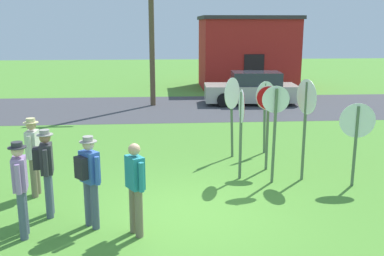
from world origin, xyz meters
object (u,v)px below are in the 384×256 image
(stop_sign_far_back, at_px, (265,104))
(stop_sign_tallest, at_px, (275,119))
(stop_sign_low_front, at_px, (357,130))
(person_with_sunhat, at_px, (46,167))
(stop_sign_nearest, at_px, (232,103))
(utility_pole, at_px, (151,4))
(stop_sign_leaning_left, at_px, (241,118))
(stop_sign_rear_left, at_px, (268,114))
(person_holding_notes, at_px, (89,176))
(stop_sign_center_cluster, at_px, (306,111))
(person_near_signs, at_px, (135,184))
(person_in_dark_shirt, at_px, (20,184))
(parked_car_on_street, at_px, (252,89))
(person_in_blue, at_px, (33,152))

(stop_sign_far_back, bearing_deg, stop_sign_tallest, -98.40)
(stop_sign_low_front, bearing_deg, person_with_sunhat, -170.02)
(stop_sign_nearest, bearing_deg, utility_pole, 105.43)
(stop_sign_nearest, relative_size, stop_sign_leaning_left, 1.03)
(stop_sign_rear_left, distance_m, stop_sign_tallest, 1.02)
(stop_sign_low_front, xyz_separation_m, person_holding_notes, (-5.75, -1.75, -0.32))
(stop_sign_center_cluster, bearing_deg, stop_sign_low_front, -26.41)
(stop_sign_far_back, distance_m, person_near_signs, 6.09)
(stop_sign_far_back, distance_m, person_with_sunhat, 6.62)
(stop_sign_center_cluster, xyz_separation_m, stop_sign_rear_left, (-0.69, 0.81, -0.22))
(stop_sign_rear_left, height_order, stop_sign_nearest, stop_sign_nearest)
(stop_sign_center_cluster, relative_size, person_with_sunhat, 1.40)
(stop_sign_leaning_left, distance_m, stop_sign_tallest, 0.81)
(person_with_sunhat, bearing_deg, stop_sign_low_front, 9.98)
(utility_pole, height_order, person_near_signs, utility_pole)
(stop_sign_center_cluster, relative_size, person_in_dark_shirt, 1.40)
(utility_pole, relative_size, stop_sign_center_cluster, 3.57)
(stop_sign_far_back, distance_m, stop_sign_nearest, 1.07)
(stop_sign_center_cluster, distance_m, stop_sign_far_back, 2.41)
(person_in_dark_shirt, distance_m, person_with_sunhat, 0.90)
(utility_pole, distance_m, stop_sign_far_back, 9.27)
(stop_sign_center_cluster, height_order, stop_sign_rear_left, stop_sign_center_cluster)
(stop_sign_rear_left, bearing_deg, stop_sign_tallest, -94.93)
(stop_sign_nearest, height_order, person_in_dark_shirt, stop_sign_nearest)
(person_holding_notes, bearing_deg, person_in_dark_shirt, -165.68)
(stop_sign_nearest, xyz_separation_m, person_near_signs, (-2.45, -4.66, -0.60))
(stop_sign_nearest, height_order, person_holding_notes, stop_sign_nearest)
(parked_car_on_street, distance_m, person_near_signs, 14.01)
(person_near_signs, bearing_deg, stop_sign_nearest, 62.24)
(stop_sign_nearest, height_order, stop_sign_leaning_left, stop_sign_nearest)
(stop_sign_rear_left, distance_m, stop_sign_nearest, 1.43)
(stop_sign_nearest, bearing_deg, parked_car_on_street, 74.53)
(stop_sign_tallest, bearing_deg, stop_sign_rear_left, 85.07)
(stop_sign_nearest, bearing_deg, person_in_dark_shirt, -133.96)
(stop_sign_low_front, relative_size, person_holding_notes, 1.13)
(utility_pole, relative_size, parked_car_on_street, 1.99)
(stop_sign_far_back, distance_m, stop_sign_low_front, 3.21)
(parked_car_on_street, distance_m, person_with_sunhat, 13.87)
(stop_sign_rear_left, xyz_separation_m, stop_sign_tallest, (-0.09, -1.01, 0.09))
(stop_sign_center_cluster, distance_m, stop_sign_nearest, 2.49)
(utility_pole, xyz_separation_m, stop_sign_far_back, (3.33, -8.07, -3.11))
(stop_sign_rear_left, xyz_separation_m, person_in_blue, (-5.47, -1.39, -0.48))
(stop_sign_center_cluster, xyz_separation_m, person_in_dark_shirt, (-5.85, -2.55, -0.70))
(stop_sign_far_back, height_order, person_in_blue, stop_sign_far_back)
(utility_pole, bearing_deg, stop_sign_rear_left, -72.47)
(person_in_dark_shirt, bearing_deg, person_with_sunhat, 75.59)
(utility_pole, relative_size, person_near_signs, 5.16)
(stop_sign_leaning_left, bearing_deg, person_with_sunhat, -155.70)
(stop_sign_center_cluster, xyz_separation_m, stop_sign_leaning_left, (-1.49, 0.18, -0.18))
(stop_sign_nearest, xyz_separation_m, person_with_sunhat, (-4.21, -3.72, -0.54))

